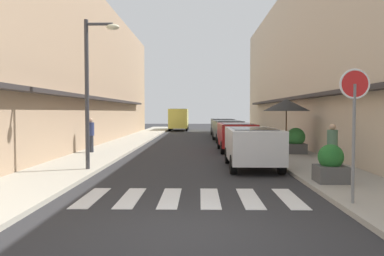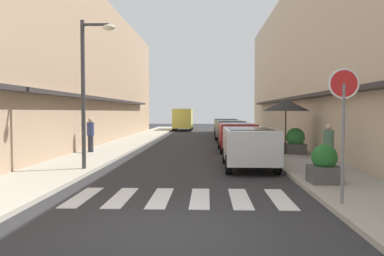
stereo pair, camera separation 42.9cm
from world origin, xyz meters
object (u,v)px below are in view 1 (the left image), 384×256
pedestrian_walking_near (332,146)px  pedestrian_walking_far (91,134)px  parked_car_mid (236,134)px  parked_car_near (252,143)px  cafe_umbrella (286,105)px  planter_midblock (296,141)px  delivery_van (179,118)px  parked_car_far (227,128)px  street_lamp (93,78)px  round_street_sign (354,100)px  parked_car_distant (222,125)px  planter_corner (331,165)px

pedestrian_walking_near → pedestrian_walking_far: size_ratio=0.94×
parked_car_mid → pedestrian_walking_near: (2.46, -7.21, 0.01)m
parked_car_near → pedestrian_walking_near: size_ratio=2.59×
parked_car_mid → cafe_umbrella: bearing=-43.6°
planter_midblock → pedestrian_walking_far: (-9.74, 0.31, 0.29)m
cafe_umbrella → pedestrian_walking_near: (0.35, -5.20, -1.43)m
parked_car_mid → delivery_van: delivery_van is taller
parked_car_far → pedestrian_walking_near: pedestrian_walking_near is taller
parked_car_mid → pedestrian_walking_near: bearing=-71.1°
pedestrian_walking_far → parked_car_near: bearing=-140.8°
street_lamp → pedestrian_walking_far: 6.02m
parked_car_mid → round_street_sign: (1.34, -11.74, 1.39)m
parked_car_far → cafe_umbrella: size_ratio=1.65×
round_street_sign → pedestrian_walking_near: size_ratio=1.84×
parked_car_mid → pedestrian_walking_far: 7.33m
parked_car_near → pedestrian_walking_far: bearing=148.6°
parked_car_near → parked_car_far: same height
pedestrian_walking_far → parked_car_far: bearing=-61.0°
parked_car_mid → planter_midblock: 3.24m
parked_car_mid → planter_midblock: parked_car_mid is taller
parked_car_far → round_street_sign: bearing=-85.8°
parked_car_near → cafe_umbrella: size_ratio=1.59×
parked_car_distant → cafe_umbrella: 14.56m
parked_car_mid → pedestrian_walking_far: size_ratio=2.43×
round_street_sign → planter_corner: 2.99m
cafe_umbrella → pedestrian_walking_far: bearing=177.6°
cafe_umbrella → pedestrian_walking_near: cafe_umbrella is taller
delivery_van → street_lamp: bearing=-92.7°
pedestrian_walking_far → cafe_umbrella: bearing=-111.8°
parked_car_near → planter_corner: bearing=-63.1°
delivery_van → planter_midblock: bearing=-74.3°
round_street_sign → pedestrian_walking_near: bearing=76.1°
round_street_sign → parked_car_mid: bearing=96.5°
parked_car_far → parked_car_mid: bearing=-90.0°
round_street_sign → pedestrian_walking_far: size_ratio=1.73×
parked_car_mid → cafe_umbrella: cafe_umbrella is taller
planter_midblock → pedestrian_walking_far: size_ratio=0.72×
parked_car_mid → parked_car_far: 6.43m
parked_car_distant → planter_corner: (1.70, -21.64, -0.32)m
cafe_umbrella → parked_car_mid: bearing=136.4°
parked_car_far → parked_car_near: bearing=-90.0°
parked_car_near → parked_car_far: bearing=90.0°
parked_car_mid → pedestrian_walking_near: pedestrian_walking_near is taller
planter_corner → planter_midblock: 7.44m
planter_midblock → round_street_sign: bearing=-97.2°
cafe_umbrella → pedestrian_walking_far: (-9.26, 0.39, -1.37)m
parked_car_far → delivery_van: delivery_van is taller
street_lamp → planter_corner: (7.23, -2.34, -2.62)m
street_lamp → cafe_umbrella: (7.65, 4.97, -0.86)m
parked_car_distant → planter_midblock: parked_car_distant is taller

